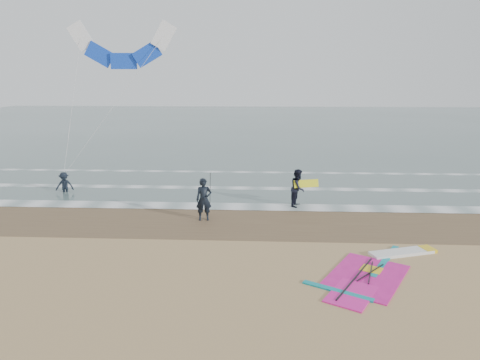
{
  "coord_description": "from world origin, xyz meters",
  "views": [
    {
      "loc": [
        -0.81,
        -12.85,
        6.47
      ],
      "look_at": [
        -1.7,
        5.0,
        2.2
      ],
      "focal_mm": 32.0,
      "sensor_mm": 36.0,
      "label": 1
    }
  ],
  "objects_px": {
    "person_standing": "(204,200)",
    "person_walking": "(298,188)",
    "person_wading": "(64,180)",
    "surf_kite": "(123,49)",
    "windsurf_rig": "(378,269)"
  },
  "relations": [
    {
      "from": "person_standing",
      "to": "person_walking",
      "type": "height_order",
      "value": "person_standing"
    },
    {
      "from": "person_walking",
      "to": "person_wading",
      "type": "xyz_separation_m",
      "value": [
        -13.24,
        2.01,
        -0.19
      ]
    },
    {
      "from": "person_wading",
      "to": "surf_kite",
      "type": "relative_size",
      "value": 0.18
    },
    {
      "from": "windsurf_rig",
      "to": "person_wading",
      "type": "relative_size",
      "value": 3.43
    },
    {
      "from": "windsurf_rig",
      "to": "person_walking",
      "type": "relative_size",
      "value": 2.75
    },
    {
      "from": "person_walking",
      "to": "surf_kite",
      "type": "bearing_deg",
      "value": 86.02
    },
    {
      "from": "person_standing",
      "to": "person_wading",
      "type": "height_order",
      "value": "person_standing"
    },
    {
      "from": "person_wading",
      "to": "surf_kite",
      "type": "xyz_separation_m",
      "value": [
        3.01,
        2.81,
        7.39
      ]
    },
    {
      "from": "person_wading",
      "to": "person_walking",
      "type": "bearing_deg",
      "value": -16.74
    },
    {
      "from": "person_standing",
      "to": "surf_kite",
      "type": "relative_size",
      "value": 0.23
    },
    {
      "from": "windsurf_rig",
      "to": "person_standing",
      "type": "height_order",
      "value": "person_standing"
    },
    {
      "from": "windsurf_rig",
      "to": "surf_kite",
      "type": "distance_m",
      "value": 19.3
    },
    {
      "from": "windsurf_rig",
      "to": "person_walking",
      "type": "height_order",
      "value": "person_walking"
    },
    {
      "from": "person_walking",
      "to": "surf_kite",
      "type": "height_order",
      "value": "surf_kite"
    },
    {
      "from": "windsurf_rig",
      "to": "person_standing",
      "type": "bearing_deg",
      "value": 142.95
    }
  ]
}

